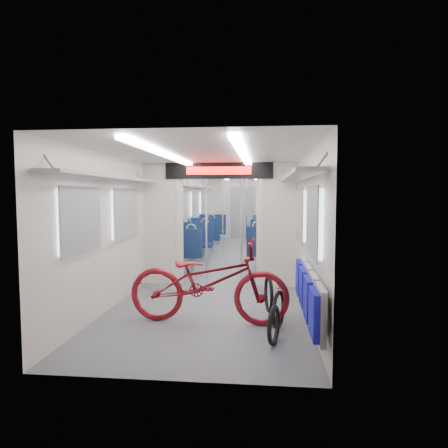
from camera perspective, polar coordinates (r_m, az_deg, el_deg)
name	(u,v)px	position (r m, az deg, el deg)	size (l,w,h in m)	color
carriage	(228,203)	(9.26, 0.55, 2.95)	(12.00, 12.02, 2.31)	#515456
bicycle	(208,281)	(5.35, -2.25, -8.19)	(0.75, 2.14, 1.12)	maroon
flip_bench	(308,293)	(4.79, 11.92, -9.56)	(0.12, 2.12, 0.53)	gray
bike_hoop_a	(274,327)	(4.73, 7.12, -14.40)	(0.46, 0.46, 0.05)	black
bike_hoop_b	(278,312)	(5.26, 7.78, -12.29)	(0.49, 0.49, 0.05)	black
bike_hoop_c	(269,296)	(5.92, 6.40, -10.16)	(0.54, 0.54, 0.05)	black
seat_bay_near_left	(189,244)	(9.55, -5.01, -2.81)	(0.90, 2.05, 1.09)	#0E1E3F
seat_bay_near_right	(268,242)	(9.80, 6.27, -2.53)	(0.94, 2.19, 1.14)	#0E1E3F
seat_bay_far_left	(208,230)	(12.80, -2.25, -0.91)	(0.93, 2.18, 1.13)	#0E1E3F
seat_bay_far_right	(267,231)	(12.86, 6.14, -0.96)	(0.91, 2.08, 1.10)	#0E1E3F
stanchion_near_left	(206,222)	(8.01, -2.53, 0.22)	(0.05, 0.05, 2.30)	silver
stanchion_near_right	(241,223)	(7.93, 2.49, 0.18)	(0.04, 0.04, 2.30)	silver
stanchion_far_left	(223,214)	(11.64, -0.20, 1.50)	(0.04, 0.04, 2.30)	silver
stanchion_far_right	(246,214)	(11.47, 3.23, 1.45)	(0.05, 0.05, 2.30)	silver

